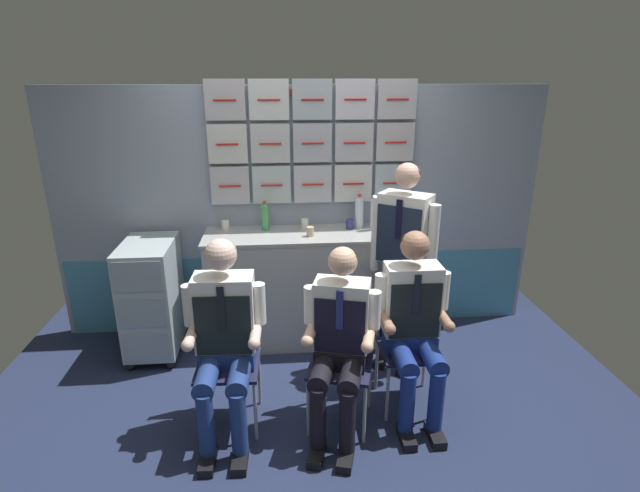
{
  "coord_description": "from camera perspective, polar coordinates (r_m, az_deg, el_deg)",
  "views": [
    {
      "loc": [
        -0.18,
        -2.76,
        2.22
      ],
      "look_at": [
        0.09,
        0.31,
        1.14
      ],
      "focal_mm": 27.41,
      "sensor_mm": 36.0,
      "label": 1
    }
  ],
  "objects": [
    {
      "name": "crew_member_standing",
      "position": [
        3.69,
        9.63,
        -0.77
      ],
      "size": [
        0.43,
        0.4,
        1.64
      ],
      "color": "black",
      "rests_on": "ground"
    },
    {
      "name": "paper_cup_tan",
      "position": [
        4.16,
        3.5,
        2.61
      ],
      "size": [
        0.06,
        0.06,
        0.09
      ],
      "color": "navy",
      "rests_on": "galley_counter"
    },
    {
      "name": "water_bottle_tall",
      "position": [
        4.03,
        7.83,
        2.81
      ],
      "size": [
        0.06,
        0.06,
        0.23
      ],
      "color": "silver",
      "rests_on": "galley_counter"
    },
    {
      "name": "coffee_cup_spare",
      "position": [
        4.16,
        -1.78,
        2.63
      ],
      "size": [
        0.06,
        0.06,
        0.09
      ],
      "color": "silver",
      "rests_on": "galley_counter"
    },
    {
      "name": "sparkling_bottle_green",
      "position": [
        4.13,
        6.32,
        3.8
      ],
      "size": [
        0.06,
        0.06,
        0.3
      ],
      "color": "silver",
      "rests_on": "galley_counter"
    },
    {
      "name": "service_trolley",
      "position": [
        4.24,
        -19.0,
        -5.5
      ],
      "size": [
        0.4,
        0.65,
        0.97
      ],
      "color": "black",
      "rests_on": "ground"
    },
    {
      "name": "crew_member_near_trolley",
      "position": [
        3.31,
        10.91,
        -8.25
      ],
      "size": [
        0.51,
        0.62,
        1.28
      ],
      "color": "black",
      "rests_on": "ground"
    },
    {
      "name": "water_bottle_clear",
      "position": [
        4.13,
        -6.43,
        3.45
      ],
      "size": [
        0.06,
        0.06,
        0.25
      ],
      "color": "#47A158",
      "rests_on": "galley_counter"
    },
    {
      "name": "folding_chair_left",
      "position": [
        3.36,
        -10.55,
        -11.45
      ],
      "size": [
        0.41,
        0.42,
        0.85
      ],
      "color": "#A8AAAF",
      "rests_on": "ground"
    },
    {
      "name": "espresso_cup_small",
      "position": [
        4.22,
        -11.0,
        2.44
      ],
      "size": [
        0.07,
        0.07,
        0.08
      ],
      "color": "white",
      "rests_on": "galley_counter"
    },
    {
      "name": "coffee_cup_white",
      "position": [
        3.97,
        -1.16,
        1.74
      ],
      "size": [
        0.06,
        0.06,
        0.08
      ],
      "color": "tan",
      "rests_on": "galley_counter"
    },
    {
      "name": "water_bottle_blue_cap",
      "position": [
        4.18,
        4.59,
        4.0
      ],
      "size": [
        0.08,
        0.08,
        0.29
      ],
      "color": "silver",
      "rests_on": "galley_counter"
    },
    {
      "name": "galley_counter",
      "position": [
        4.23,
        -1.92,
        -4.82
      ],
      "size": [
        1.64,
        0.53,
        0.98
      ],
      "color": "#ADAFAF",
      "rests_on": "ground"
    },
    {
      "name": "ground",
      "position": [
        3.56,
        -1.0,
        -19.64
      ],
      "size": [
        4.8,
        4.8,
        0.04
      ],
      "primitive_type": "cube",
      "color": "#212947"
    },
    {
      "name": "folding_chair_near_trolley",
      "position": [
        3.53,
        10.01,
        -9.78
      ],
      "size": [
        0.4,
        0.41,
        0.85
      ],
      "color": "#A8AAAF",
      "rests_on": "ground"
    },
    {
      "name": "crew_member_right",
      "position": [
        3.09,
        2.3,
        -10.54
      ],
      "size": [
        0.5,
        0.65,
        1.24
      ],
      "color": "black",
      "rests_on": "ground"
    },
    {
      "name": "folding_chair_right",
      "position": [
        3.31,
        2.67,
        -11.59
      ],
      "size": [
        0.49,
        0.49,
        0.85
      ],
      "color": "#A8AAAF",
      "rests_on": "ground"
    },
    {
      "name": "galley_bulkhead",
      "position": [
        4.28,
        -2.17,
        4.46
      ],
      "size": [
        4.2,
        0.14,
        2.19
      ],
      "color": "#8F9AAE",
      "rests_on": "ground"
    },
    {
      "name": "crew_member_left",
      "position": [
        3.12,
        -11.14,
        -9.81
      ],
      "size": [
        0.52,
        0.64,
        1.3
      ],
      "color": "black",
      "rests_on": "ground"
    }
  ]
}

